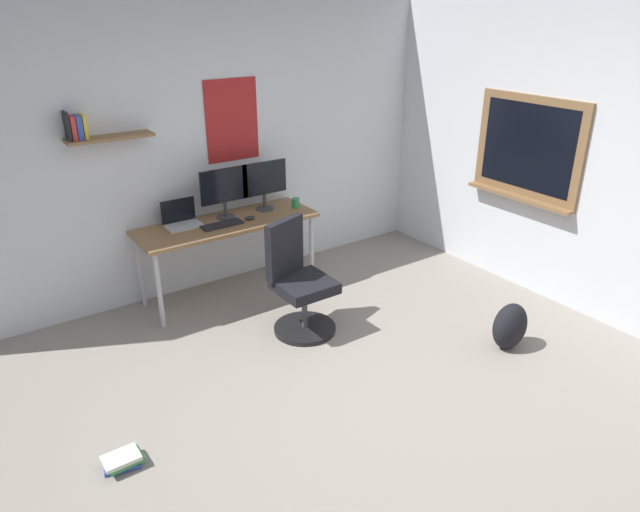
{
  "coord_description": "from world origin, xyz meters",
  "views": [
    {
      "loc": [
        -2.06,
        -2.39,
        2.54
      ],
      "look_at": [
        0.11,
        0.73,
        0.85
      ],
      "focal_mm": 32.16,
      "sensor_mm": 36.0,
      "label": 1
    }
  ],
  "objects_px": {
    "coffee_mug": "(296,203)",
    "monitor_primary": "(224,190)",
    "keyboard": "(222,225)",
    "monitor_secondary": "(264,182)",
    "laptop": "(181,220)",
    "book_stack_on_floor": "(123,460)",
    "desk": "(227,229)",
    "computer_mouse": "(250,218)",
    "office_chair": "(298,285)",
    "backpack": "(510,326)"
  },
  "relations": [
    {
      "from": "monitor_secondary",
      "to": "desk",
      "type": "bearing_deg",
      "value": -168.29
    },
    {
      "from": "laptop",
      "to": "book_stack_on_floor",
      "type": "xyz_separation_m",
      "value": [
        -1.18,
        -1.79,
        -0.73
      ]
    },
    {
      "from": "monitor_primary",
      "to": "office_chair",
      "type": "bearing_deg",
      "value": -82.69
    },
    {
      "from": "desk",
      "to": "laptop",
      "type": "relative_size",
      "value": 5.32
    },
    {
      "from": "monitor_secondary",
      "to": "computer_mouse",
      "type": "height_order",
      "value": "monitor_secondary"
    },
    {
      "from": "desk",
      "to": "computer_mouse",
      "type": "relative_size",
      "value": 15.86
    },
    {
      "from": "office_chair",
      "to": "desk",
      "type": "bearing_deg",
      "value": 100.56
    },
    {
      "from": "monitor_primary",
      "to": "monitor_secondary",
      "type": "xyz_separation_m",
      "value": [
        0.41,
        0.0,
        0.0
      ]
    },
    {
      "from": "laptop",
      "to": "monitor_secondary",
      "type": "height_order",
      "value": "monitor_secondary"
    },
    {
      "from": "office_chair",
      "to": "monitor_secondary",
      "type": "bearing_deg",
      "value": 74.39
    },
    {
      "from": "book_stack_on_floor",
      "to": "laptop",
      "type": "bearing_deg",
      "value": 56.61
    },
    {
      "from": "laptop",
      "to": "monitor_primary",
      "type": "distance_m",
      "value": 0.47
    },
    {
      "from": "desk",
      "to": "computer_mouse",
      "type": "bearing_deg",
      "value": -20.36
    },
    {
      "from": "desk",
      "to": "computer_mouse",
      "type": "height_order",
      "value": "computer_mouse"
    },
    {
      "from": "laptop",
      "to": "backpack",
      "type": "height_order",
      "value": "laptop"
    },
    {
      "from": "laptop",
      "to": "coffee_mug",
      "type": "relative_size",
      "value": 3.37
    },
    {
      "from": "monitor_primary",
      "to": "computer_mouse",
      "type": "height_order",
      "value": "monitor_primary"
    },
    {
      "from": "keyboard",
      "to": "backpack",
      "type": "bearing_deg",
      "value": -54.34
    },
    {
      "from": "coffee_mug",
      "to": "monitor_secondary",
      "type": "bearing_deg",
      "value": 156.6
    },
    {
      "from": "coffee_mug",
      "to": "computer_mouse",
      "type": "bearing_deg",
      "value": -174.58
    },
    {
      "from": "office_chair",
      "to": "coffee_mug",
      "type": "xyz_separation_m",
      "value": [
        0.55,
        0.89,
        0.36
      ]
    },
    {
      "from": "keyboard",
      "to": "computer_mouse",
      "type": "bearing_deg",
      "value": 0.0
    },
    {
      "from": "monitor_primary",
      "to": "book_stack_on_floor",
      "type": "bearing_deg",
      "value": -132.43
    },
    {
      "from": "laptop",
      "to": "monitor_secondary",
      "type": "xyz_separation_m",
      "value": [
        0.82,
        -0.05,
        0.22
      ]
    },
    {
      "from": "backpack",
      "to": "keyboard",
      "type": "bearing_deg",
      "value": 125.66
    },
    {
      "from": "office_chair",
      "to": "monitor_secondary",
      "type": "relative_size",
      "value": 2.05
    },
    {
      "from": "desk",
      "to": "office_chair",
      "type": "distance_m",
      "value": 0.96
    },
    {
      "from": "office_chair",
      "to": "monitor_primary",
      "type": "height_order",
      "value": "monitor_primary"
    },
    {
      "from": "computer_mouse",
      "to": "book_stack_on_floor",
      "type": "bearing_deg",
      "value": -138.0
    },
    {
      "from": "backpack",
      "to": "book_stack_on_floor",
      "type": "relative_size",
      "value": 1.61
    },
    {
      "from": "coffee_mug",
      "to": "monitor_primary",
      "type": "bearing_deg",
      "value": 170.26
    },
    {
      "from": "monitor_secondary",
      "to": "laptop",
      "type": "bearing_deg",
      "value": 176.65
    },
    {
      "from": "laptop",
      "to": "monitor_primary",
      "type": "bearing_deg",
      "value": -6.67
    },
    {
      "from": "coffee_mug",
      "to": "desk",
      "type": "bearing_deg",
      "value": 178.16
    },
    {
      "from": "office_chair",
      "to": "book_stack_on_floor",
      "type": "distance_m",
      "value": 1.9
    },
    {
      "from": "office_chair",
      "to": "laptop",
      "type": "xyz_separation_m",
      "value": [
        -0.54,
        1.06,
        0.37
      ]
    },
    {
      "from": "desk",
      "to": "computer_mouse",
      "type": "distance_m",
      "value": 0.23
    },
    {
      "from": "monitor_secondary",
      "to": "coffee_mug",
      "type": "xyz_separation_m",
      "value": [
        0.27,
        -0.12,
        -0.22
      ]
    },
    {
      "from": "monitor_secondary",
      "to": "keyboard",
      "type": "height_order",
      "value": "monitor_secondary"
    },
    {
      "from": "computer_mouse",
      "to": "coffee_mug",
      "type": "distance_m",
      "value": 0.53
    },
    {
      "from": "book_stack_on_floor",
      "to": "monitor_secondary",
      "type": "bearing_deg",
      "value": 40.98
    },
    {
      "from": "computer_mouse",
      "to": "book_stack_on_floor",
      "type": "distance_m",
      "value": 2.45
    },
    {
      "from": "keyboard",
      "to": "book_stack_on_floor",
      "type": "distance_m",
      "value": 2.26
    },
    {
      "from": "coffee_mug",
      "to": "book_stack_on_floor",
      "type": "distance_m",
      "value": 2.89
    },
    {
      "from": "desk",
      "to": "keyboard",
      "type": "xyz_separation_m",
      "value": [
        -0.08,
        -0.07,
        0.08
      ]
    },
    {
      "from": "monitor_primary",
      "to": "book_stack_on_floor",
      "type": "distance_m",
      "value": 2.54
    },
    {
      "from": "computer_mouse",
      "to": "keyboard",
      "type": "bearing_deg",
      "value": 180.0
    },
    {
      "from": "monitor_primary",
      "to": "keyboard",
      "type": "xyz_separation_m",
      "value": [
        -0.12,
        -0.17,
        -0.26
      ]
    },
    {
      "from": "office_chair",
      "to": "backpack",
      "type": "height_order",
      "value": "office_chair"
    },
    {
      "from": "office_chair",
      "to": "monitor_secondary",
      "type": "distance_m",
      "value": 1.2
    }
  ]
}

